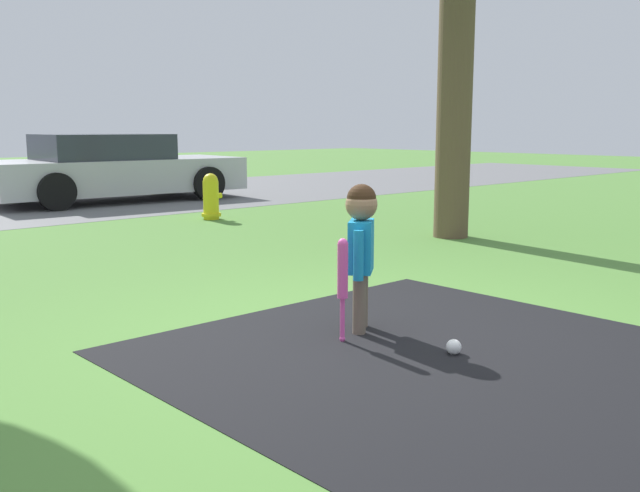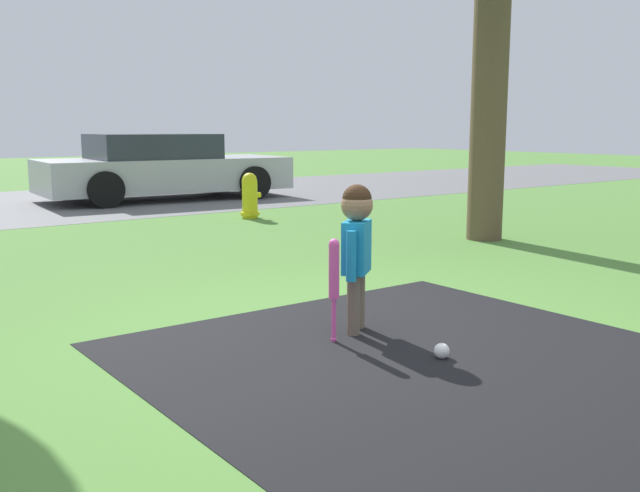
# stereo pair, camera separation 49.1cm
# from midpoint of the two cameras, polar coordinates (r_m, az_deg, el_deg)

# --- Properties ---
(ground_plane) EXTENTS (60.00, 60.00, 0.00)m
(ground_plane) POSITION_cam_midpoint_polar(r_m,az_deg,el_deg) (4.68, 1.18, -7.26)
(ground_plane) COLOR #518438
(child) EXTENTS (0.33, 0.28, 0.98)m
(child) POSITION_cam_midpoint_polar(r_m,az_deg,el_deg) (4.67, 0.31, 0.74)
(child) COLOR #6B5B4C
(child) RESTS_ON ground
(baseball_bat) EXTENTS (0.07, 0.07, 0.67)m
(baseball_bat) POSITION_cam_midpoint_polar(r_m,az_deg,el_deg) (4.46, -1.32, -2.38)
(baseball_bat) COLOR #E54CA5
(baseball_bat) RESTS_ON ground
(sports_ball) EXTENTS (0.09, 0.09, 0.09)m
(sports_ball) POSITION_cam_midpoint_polar(r_m,az_deg,el_deg) (4.34, 7.46, -8.06)
(sports_ball) COLOR white
(sports_ball) RESTS_ON ground
(fire_hydrant) EXTENTS (0.32, 0.29, 0.68)m
(fire_hydrant) POSITION_cam_midpoint_polar(r_m,az_deg,el_deg) (10.67, -10.03, 3.89)
(fire_hydrant) COLOR yellow
(fire_hydrant) RESTS_ON ground
(parked_car) EXTENTS (4.65, 2.30, 1.22)m
(parked_car) POSITION_cam_midpoint_polar(r_m,az_deg,el_deg) (13.74, -17.25, 5.89)
(parked_car) COLOR #B7B7BC
(parked_car) RESTS_ON ground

